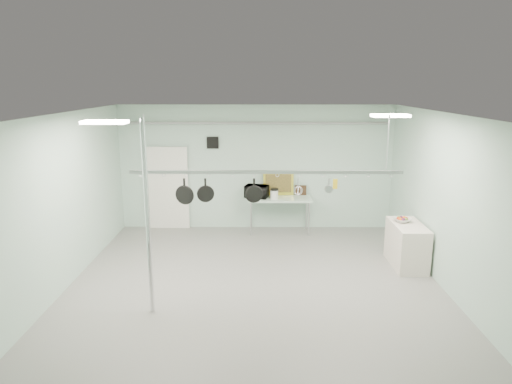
{
  "coord_description": "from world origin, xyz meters",
  "views": [
    {
      "loc": [
        0.08,
        -7.56,
        3.72
      ],
      "look_at": [
        0.02,
        1.0,
        1.67
      ],
      "focal_mm": 32.0,
      "sensor_mm": 36.0,
      "label": 1
    }
  ],
  "objects_px": {
    "chrome_pole": "(148,219)",
    "skillet_right": "(254,190)",
    "fruit_bowl": "(402,220)",
    "microwave": "(257,191)",
    "skillet_left": "(184,191)",
    "coffee_canister": "(274,194)",
    "skillet_mid": "(205,190)",
    "side_cabinet": "(407,245)",
    "pot_rack": "(266,170)",
    "prep_table": "(280,200)"
  },
  "relations": [
    {
      "from": "prep_table",
      "to": "skillet_right",
      "type": "xyz_separation_m",
      "value": [
        -0.61,
        -3.3,
        1.04
      ]
    },
    {
      "from": "coffee_canister",
      "to": "fruit_bowl",
      "type": "height_order",
      "value": "coffee_canister"
    },
    {
      "from": "side_cabinet",
      "to": "skillet_mid",
      "type": "relative_size",
      "value": 2.92
    },
    {
      "from": "fruit_bowl",
      "to": "skillet_left",
      "type": "bearing_deg",
      "value": -163.72
    },
    {
      "from": "prep_table",
      "to": "fruit_bowl",
      "type": "distance_m",
      "value": 3.2
    },
    {
      "from": "fruit_bowl",
      "to": "skillet_mid",
      "type": "height_order",
      "value": "skillet_mid"
    },
    {
      "from": "prep_table",
      "to": "fruit_bowl",
      "type": "height_order",
      "value": "fruit_bowl"
    },
    {
      "from": "coffee_canister",
      "to": "fruit_bowl",
      "type": "distance_m",
      "value": 3.24
    },
    {
      "from": "skillet_left",
      "to": "skillet_mid",
      "type": "distance_m",
      "value": 0.37
    },
    {
      "from": "chrome_pole",
      "to": "side_cabinet",
      "type": "xyz_separation_m",
      "value": [
        4.85,
        2.0,
        -1.15
      ]
    },
    {
      "from": "skillet_mid",
      "to": "pot_rack",
      "type": "bearing_deg",
      "value": -8.62
    },
    {
      "from": "pot_rack",
      "to": "coffee_canister",
      "type": "height_order",
      "value": "pot_rack"
    },
    {
      "from": "chrome_pole",
      "to": "fruit_bowl",
      "type": "relative_size",
      "value": 9.3
    },
    {
      "from": "coffee_canister",
      "to": "pot_rack",
      "type": "bearing_deg",
      "value": -94.68
    },
    {
      "from": "chrome_pole",
      "to": "skillet_left",
      "type": "xyz_separation_m",
      "value": [
        0.45,
        0.9,
        0.26
      ]
    },
    {
      "from": "fruit_bowl",
      "to": "skillet_right",
      "type": "xyz_separation_m",
      "value": [
        -3.07,
        -1.26,
        0.93
      ]
    },
    {
      "from": "fruit_bowl",
      "to": "skillet_left",
      "type": "height_order",
      "value": "skillet_left"
    },
    {
      "from": "chrome_pole",
      "to": "skillet_mid",
      "type": "distance_m",
      "value": 1.25
    },
    {
      "from": "skillet_left",
      "to": "skillet_right",
      "type": "distance_m",
      "value": 1.24
    },
    {
      "from": "skillet_right",
      "to": "chrome_pole",
      "type": "bearing_deg",
      "value": -162.88
    },
    {
      "from": "pot_rack",
      "to": "fruit_bowl",
      "type": "xyz_separation_m",
      "value": [
        2.87,
        1.26,
        -1.29
      ]
    },
    {
      "from": "pot_rack",
      "to": "microwave",
      "type": "distance_m",
      "value": 3.52
    },
    {
      "from": "pot_rack",
      "to": "coffee_canister",
      "type": "bearing_deg",
      "value": 85.32
    },
    {
      "from": "microwave",
      "to": "skillet_mid",
      "type": "bearing_deg",
      "value": 91.04
    },
    {
      "from": "prep_table",
      "to": "microwave",
      "type": "distance_m",
      "value": 0.62
    },
    {
      "from": "chrome_pole",
      "to": "skillet_left",
      "type": "bearing_deg",
      "value": 63.21
    },
    {
      "from": "chrome_pole",
      "to": "skillet_right",
      "type": "distance_m",
      "value": 1.93
    },
    {
      "from": "pot_rack",
      "to": "chrome_pole",
      "type": "bearing_deg",
      "value": -154.65
    },
    {
      "from": "coffee_canister",
      "to": "skillet_mid",
      "type": "xyz_separation_m",
      "value": [
        -1.33,
        -3.18,
        0.86
      ]
    },
    {
      "from": "microwave",
      "to": "skillet_right",
      "type": "distance_m",
      "value": 3.41
    },
    {
      "from": "side_cabinet",
      "to": "pot_rack",
      "type": "height_order",
      "value": "pot_rack"
    },
    {
      "from": "chrome_pole",
      "to": "coffee_canister",
      "type": "height_order",
      "value": "chrome_pole"
    },
    {
      "from": "side_cabinet",
      "to": "fruit_bowl",
      "type": "relative_size",
      "value": 3.49
    },
    {
      "from": "skillet_left",
      "to": "skillet_right",
      "type": "xyz_separation_m",
      "value": [
        1.24,
        0.0,
        0.01
      ]
    },
    {
      "from": "skillet_left",
      "to": "skillet_right",
      "type": "bearing_deg",
      "value": 13.62
    },
    {
      "from": "prep_table",
      "to": "skillet_mid",
      "type": "relative_size",
      "value": 3.89
    },
    {
      "from": "chrome_pole",
      "to": "microwave",
      "type": "xyz_separation_m",
      "value": [
        1.72,
        4.21,
        -0.54
      ]
    },
    {
      "from": "pot_rack",
      "to": "skillet_right",
      "type": "height_order",
      "value": "pot_rack"
    },
    {
      "from": "microwave",
      "to": "skillet_left",
      "type": "bearing_deg",
      "value": 85.2
    },
    {
      "from": "skillet_right",
      "to": "fruit_bowl",
      "type": "bearing_deg",
      "value": 11.36
    },
    {
      "from": "side_cabinet",
      "to": "skillet_left",
      "type": "xyz_separation_m",
      "value": [
        -4.4,
        -1.1,
        1.41
      ]
    },
    {
      "from": "chrome_pole",
      "to": "coffee_canister",
      "type": "relative_size",
      "value": 14.27
    },
    {
      "from": "chrome_pole",
      "to": "coffee_canister",
      "type": "distance_m",
      "value": 4.65
    },
    {
      "from": "fruit_bowl",
      "to": "coffee_canister",
      "type": "bearing_deg",
      "value": 143.65
    },
    {
      "from": "chrome_pole",
      "to": "skillet_right",
      "type": "bearing_deg",
      "value": 28.03
    },
    {
      "from": "microwave",
      "to": "skillet_mid",
      "type": "distance_m",
      "value": 3.53
    },
    {
      "from": "pot_rack",
      "to": "coffee_canister",
      "type": "distance_m",
      "value": 3.41
    },
    {
      "from": "side_cabinet",
      "to": "skillet_left",
      "type": "distance_m",
      "value": 4.75
    },
    {
      "from": "chrome_pole",
      "to": "pot_rack",
      "type": "xyz_separation_m",
      "value": [
        1.9,
        0.9,
        0.63
      ]
    },
    {
      "from": "pot_rack",
      "to": "skillet_right",
      "type": "distance_m",
      "value": 0.41
    }
  ]
}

